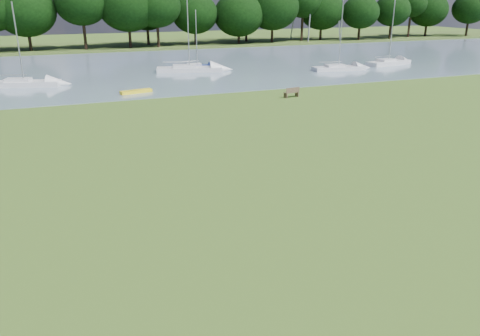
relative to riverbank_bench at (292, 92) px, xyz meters
name	(u,v)px	position (x,y,z in m)	size (l,w,h in m)	color
ground	(246,186)	(-11.88, -17.92, -0.46)	(220.00, 220.00, 0.00)	olive
river	(117,69)	(-11.88, 24.08, -0.46)	(220.00, 40.00, 0.10)	slate
far_bank	(94,48)	(-11.88, 54.08, -0.46)	(220.00, 20.00, 0.40)	#4C6626
riverbank_bench	(292,92)	(0.00, 0.00, 0.00)	(1.53, 0.71, 0.91)	brown
kayak	(136,91)	(-12.56, 6.99, -0.26)	(2.97, 0.69, 0.30)	yellow
tree_line	(141,9)	(-3.54, 50.08, 6.25)	(159.28, 9.36, 11.33)	black
sailboat_1	(338,67)	(13.05, 12.65, 0.05)	(6.65, 2.55, 9.57)	silver
sailboat_2	(197,65)	(-2.62, 20.39, 0.02)	(4.85, 1.67, 7.02)	navy
sailboat_3	(388,61)	(21.95, 14.40, 0.09)	(7.08, 3.27, 8.56)	silver
sailboat_4	(23,82)	(-22.37, 14.76, 0.07)	(7.07, 3.58, 8.01)	silver
sailboat_7	(189,68)	(-4.20, 18.51, 0.07)	(8.07, 4.11, 9.19)	silver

